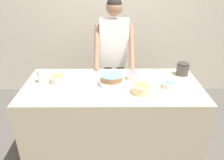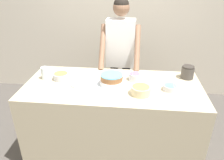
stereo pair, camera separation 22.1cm
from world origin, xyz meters
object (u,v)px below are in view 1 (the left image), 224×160
cake (111,81)px  ceramic_plate (81,85)px  frosting_bowl_purple (133,75)px  person_baker (114,49)px  frosting_bowl_olive (58,78)px  frosting_bowl_yellow (142,88)px  drinking_glass (41,76)px  stoneware_jar (183,69)px  frosting_bowl_blue (169,84)px

cake → ceramic_plate: cake is taller
cake → frosting_bowl_purple: 0.29m
frosting_bowl_purple → person_baker: bearing=109.3°
frosting_bowl_purple → frosting_bowl_olive: 0.81m
frosting_bowl_yellow → drinking_glass: drinking_glass is taller
frosting_bowl_purple → stoneware_jar: frosting_bowl_purple is taller
frosting_bowl_olive → drinking_glass: 0.18m
drinking_glass → person_baker: bearing=39.0°
cake → frosting_bowl_olive: cake is taller
frosting_bowl_olive → stoneware_jar: size_ratio=1.20×
cake → frosting_bowl_yellow: bearing=-26.7°
frosting_bowl_purple → frosting_bowl_olive: (-0.81, -0.07, -0.00)m
frosting_bowl_purple → frosting_bowl_yellow: bearing=-78.7°
person_baker → frosting_bowl_yellow: bearing=-73.4°
person_baker → cake: bearing=-93.0°
frosting_bowl_purple → frosting_bowl_blue: 0.41m
cake → frosting_bowl_olive: size_ratio=2.09×
person_baker → frosting_bowl_yellow: 0.92m
person_baker → ceramic_plate: person_baker is taller
frosting_bowl_yellow → ceramic_plate: bearing=166.0°
frosting_bowl_olive → ceramic_plate: bearing=-19.1°
frosting_bowl_purple → ceramic_plate: (-0.55, -0.16, -0.04)m
cake → drinking_glass: bearing=173.4°
frosting_bowl_olive → frosting_bowl_yellow: bearing=-15.5°
ceramic_plate → stoneware_jar: size_ratio=1.68×
frosting_bowl_purple → ceramic_plate: 0.58m
frosting_bowl_yellow → drinking_glass: size_ratio=1.41×
cake → frosting_bowl_purple: frosting_bowl_purple is taller
person_baker → cake: person_baker is taller
person_baker → ceramic_plate: 0.82m
frosting_bowl_yellow → frosting_bowl_purple: bearing=101.3°
frosting_bowl_olive → cake: bearing=-9.1°
cake → stoneware_jar: stoneware_jar is taller
cake → frosting_bowl_blue: size_ratio=1.93×
frosting_bowl_yellow → frosting_bowl_blue: bearing=20.6°
frosting_bowl_blue → stoneware_jar: frosting_bowl_blue is taller
cake → stoneware_jar: 0.86m
person_baker → stoneware_jar: 0.91m
person_baker → drinking_glass: (-0.79, -0.64, -0.09)m
frosting_bowl_olive → drinking_glass: (-0.18, -0.01, 0.03)m
frosting_bowl_yellow → ceramic_plate: (-0.62, 0.15, -0.04)m
frosting_bowl_yellow → ceramic_plate: frosting_bowl_yellow is taller
frosting_bowl_olive → ceramic_plate: frosting_bowl_olive is taller
frosting_bowl_purple → frosting_bowl_blue: frosting_bowl_blue is taller
frosting_bowl_purple → drinking_glass: frosting_bowl_purple is taller
frosting_bowl_yellow → frosting_bowl_olive: size_ratio=1.12×
frosting_bowl_olive → ceramic_plate: (0.26, -0.09, -0.03)m
person_baker → frosting_bowl_yellow: person_baker is taller
frosting_bowl_olive → person_baker: bearing=46.0°
frosting_bowl_purple → frosting_bowl_olive: bearing=-175.2°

